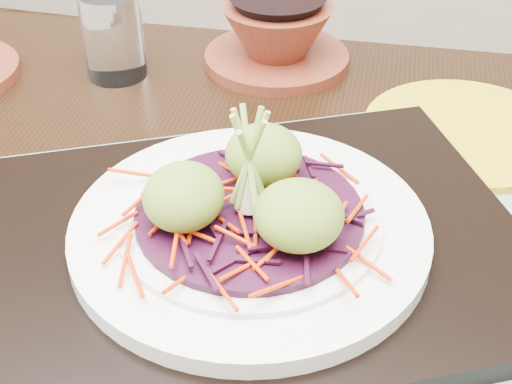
% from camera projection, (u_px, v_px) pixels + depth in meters
% --- Properties ---
extents(dining_table, '(1.20, 0.84, 0.72)m').
position_uv_depth(dining_table, '(225.00, 282.00, 0.71)').
color(dining_table, black).
rests_on(dining_table, ground).
extents(placemat, '(0.64, 0.60, 0.00)m').
position_uv_depth(placemat, '(250.00, 257.00, 0.60)').
color(placemat, gray).
rests_on(placemat, dining_table).
extents(serving_tray, '(0.55, 0.51, 0.02)m').
position_uv_depth(serving_tray, '(250.00, 246.00, 0.59)').
color(serving_tray, black).
rests_on(serving_tray, placemat).
extents(white_plate, '(0.29, 0.29, 0.02)m').
position_uv_depth(white_plate, '(250.00, 228.00, 0.58)').
color(white_plate, white).
rests_on(white_plate, serving_tray).
extents(cabbage_bed, '(0.18, 0.18, 0.01)m').
position_uv_depth(cabbage_bed, '(250.00, 213.00, 0.57)').
color(cabbage_bed, black).
rests_on(cabbage_bed, white_plate).
extents(carrot_julienne, '(0.22, 0.22, 0.01)m').
position_uv_depth(carrot_julienne, '(250.00, 205.00, 0.56)').
color(carrot_julienne, red).
rests_on(carrot_julienne, cabbage_bed).
extents(guacamole_scoops, '(0.16, 0.14, 0.05)m').
position_uv_depth(guacamole_scoops, '(249.00, 188.00, 0.55)').
color(guacamole_scoops, olive).
rests_on(guacamole_scoops, cabbage_bed).
extents(scallion_garnish, '(0.07, 0.07, 0.10)m').
position_uv_depth(scallion_garnish, '(249.00, 164.00, 0.54)').
color(scallion_garnish, '#87AD45').
rests_on(scallion_garnish, cabbage_bed).
extents(water_glass, '(0.09, 0.09, 0.10)m').
position_uv_depth(water_glass, '(113.00, 36.00, 0.83)').
color(water_glass, white).
rests_on(water_glass, dining_table).
extents(terracotta_bowl_set, '(0.23, 0.23, 0.07)m').
position_uv_depth(terracotta_bowl_set, '(277.00, 38.00, 0.87)').
color(terracotta_bowl_set, '#5C2315').
rests_on(terracotta_bowl_set, dining_table).
extents(yellow_plate, '(0.27, 0.27, 0.01)m').
position_uv_depth(yellow_plate, '(466.00, 133.00, 0.75)').
color(yellow_plate, '#B79F14').
rests_on(yellow_plate, dining_table).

